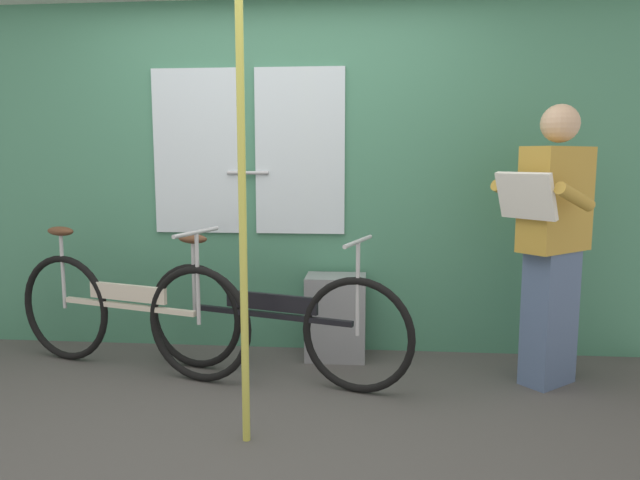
% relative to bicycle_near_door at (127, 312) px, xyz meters
% --- Properties ---
extents(ground_plane, '(6.00, 4.25, 0.04)m').
position_rel_bicycle_near_door_xyz_m(ground_plane, '(0.87, -0.77, -0.39)').
color(ground_plane, '#474442').
extents(train_door_wall, '(5.00, 0.28, 2.38)m').
position_rel_bicycle_near_door_xyz_m(train_door_wall, '(0.87, 0.55, 0.87)').
color(train_door_wall, '#427F60').
rests_on(train_door_wall, ground_plane).
extents(bicycle_near_door, '(1.66, 0.64, 0.90)m').
position_rel_bicycle_near_door_xyz_m(bicycle_near_door, '(0.00, 0.00, 0.00)').
color(bicycle_near_door, black).
rests_on(bicycle_near_door, ground_plane).
extents(bicycle_leaning_behind, '(1.68, 0.65, 0.88)m').
position_rel_bicycle_near_door_xyz_m(bicycle_leaning_behind, '(0.91, -0.08, -0.01)').
color(bicycle_leaning_behind, black).
rests_on(bicycle_leaning_behind, ground_plane).
extents(passenger_reading_newspaper, '(0.61, 0.59, 1.61)m').
position_rel_bicycle_near_door_xyz_m(passenger_reading_newspaper, '(2.54, -0.01, 0.48)').
color(passenger_reading_newspaper, slate).
rests_on(passenger_reading_newspaper, ground_plane).
extents(trash_bin_by_wall, '(0.39, 0.28, 0.55)m').
position_rel_bicycle_near_door_xyz_m(trash_bin_by_wall, '(1.28, 0.34, -0.09)').
color(trash_bin_by_wall, gray).
rests_on(trash_bin_by_wall, ground_plane).
extents(handrail_pole, '(0.04, 0.04, 2.34)m').
position_rel_bicycle_near_door_xyz_m(handrail_pole, '(0.93, -0.86, 0.80)').
color(handrail_pole, '#C6C14C').
rests_on(handrail_pole, ground_plane).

